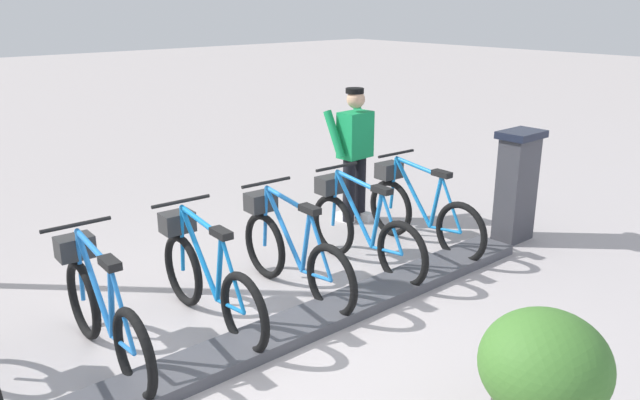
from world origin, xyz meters
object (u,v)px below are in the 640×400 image
bike_docked_1 (361,228)px  bike_docked_2 (291,250)px  bike_docked_3 (206,277)px  bike_docked_0 (419,210)px  bike_docked_4 (102,310)px  payment_kiosk (516,184)px  planter_bush (543,381)px  worker_near_rack (354,150)px

bike_docked_1 → bike_docked_2: 0.91m
bike_docked_3 → bike_docked_0: bearing=-90.0°
bike_docked_2 → bike_docked_3: 0.91m
bike_docked_2 → bike_docked_4: size_ratio=1.00×
payment_kiosk → planter_bush: 3.81m
bike_docked_0 → bike_docked_2: same height
bike_docked_2 → worker_near_rack: worker_near_rack is taller
bike_docked_3 → bike_docked_4: bearing=90.0°
bike_docked_0 → bike_docked_3: (0.00, 2.73, 0.00)m
bike_docked_3 → worker_near_rack: (1.11, -2.78, 0.48)m
payment_kiosk → bike_docked_4: bearing=83.0°
bike_docked_1 → payment_kiosk: bearing=-106.7°
bike_docked_2 → worker_near_rack: (1.11, -1.87, 0.48)m
bike_docked_0 → worker_near_rack: worker_near_rack is taller
payment_kiosk → bike_docked_0: (0.57, 0.99, -0.24)m
bike_docked_0 → bike_docked_3: bearing=90.0°
bike_docked_2 → planter_bush: (-2.76, 0.31, 0.11)m
bike_docked_2 → bike_docked_3: (0.00, 0.91, 0.00)m
payment_kiosk → bike_docked_4: (0.57, 4.63, -0.24)m
bike_docked_4 → payment_kiosk: bearing=-97.0°
bike_docked_0 → bike_docked_3: size_ratio=1.00×
payment_kiosk → bike_docked_1: bearing=73.3°
bike_docked_0 → payment_kiosk: bearing=-119.9°
bike_docked_3 → worker_near_rack: 3.04m
payment_kiosk → bike_docked_2: bearing=78.5°
bike_docked_3 → planter_bush: 2.83m
bike_docked_1 → bike_docked_4: 2.73m
bike_docked_0 → worker_near_rack: (1.11, -0.06, 0.48)m
bike_docked_0 → planter_bush: 3.48m
bike_docked_1 → planter_bush: size_ratio=1.77×
payment_kiosk → worker_near_rack: bearing=29.1°
bike_docked_2 → planter_bush: 2.78m
bike_docked_3 → worker_near_rack: size_ratio=1.04×
bike_docked_3 → bike_docked_1: bearing=-90.0°
bike_docked_2 → worker_near_rack: bearing=-59.3°
bike_docked_1 → bike_docked_3: (0.00, 1.82, 0.00)m
bike_docked_3 → payment_kiosk: bearing=-98.7°
bike_docked_1 → planter_bush: bearing=156.2°
bike_docked_0 → bike_docked_2: (0.00, 1.82, 0.00)m
bike_docked_0 → bike_docked_3: same height
planter_bush → bike_docked_2: bearing=-6.4°
bike_docked_1 → worker_near_rack: size_ratio=1.04×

